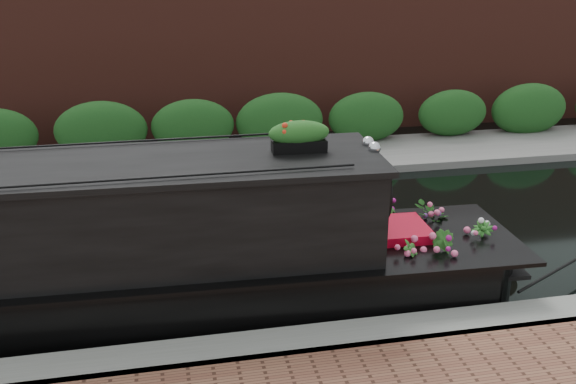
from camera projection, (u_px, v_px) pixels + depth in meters
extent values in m
plane|color=black|center=(210.00, 247.00, 10.63)|extent=(80.00, 80.00, 0.00)
cube|color=gray|center=(235.00, 364.00, 7.60)|extent=(40.00, 0.60, 0.50)
cube|color=slate|center=(194.00, 168.00, 14.49)|extent=(40.00, 2.40, 0.34)
cube|color=#1A4818|center=(192.00, 157.00, 15.31)|extent=(40.00, 1.10, 2.80)
cube|color=#53241C|center=(187.00, 134.00, 17.24)|extent=(40.00, 1.00, 8.00)
cube|color=black|center=(28.00, 223.00, 8.09)|extent=(8.96, 2.00, 1.31)
cube|color=black|center=(20.00, 171.00, 7.84)|extent=(9.11, 2.15, 0.08)
cube|color=#B70720|center=(368.00, 198.00, 8.92)|extent=(0.12, 1.70, 1.31)
cube|color=black|center=(290.00, 224.00, 7.87)|extent=(0.87, 0.06, 0.53)
cube|color=#B70720|center=(399.00, 240.00, 9.26)|extent=(0.80, 0.90, 0.48)
sphere|color=silver|center=(374.00, 148.00, 8.53)|extent=(0.17, 0.17, 0.17)
sphere|color=silver|center=(368.00, 142.00, 8.78)|extent=(0.17, 0.17, 0.17)
cube|color=black|center=(299.00, 146.00, 8.45)|extent=(0.73, 0.27, 0.16)
ellipsoid|color=red|center=(299.00, 131.00, 8.38)|extent=(0.79, 0.27, 0.23)
imported|color=#276220|center=(410.00, 259.00, 8.64)|extent=(0.34, 0.33, 0.54)
imported|color=#276220|center=(443.00, 254.00, 8.68)|extent=(0.42, 0.44, 0.63)
imported|color=#276220|center=(431.00, 221.00, 9.81)|extent=(0.70, 0.69, 0.59)
imported|color=#276220|center=(481.00, 241.00, 9.18)|extent=(0.43, 0.43, 0.55)
imported|color=#276220|center=(387.00, 217.00, 9.84)|extent=(0.40, 0.42, 0.66)
cylinder|color=brown|center=(503.00, 261.00, 9.76)|extent=(0.35, 0.41, 0.35)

